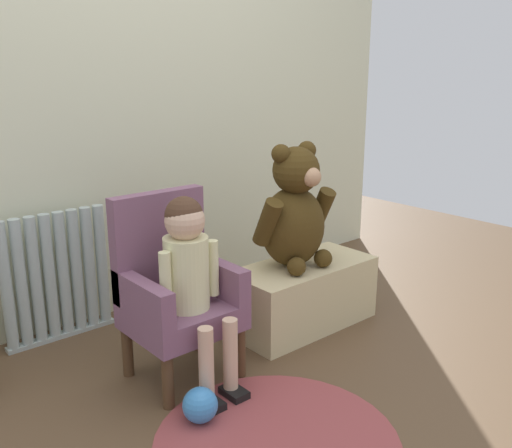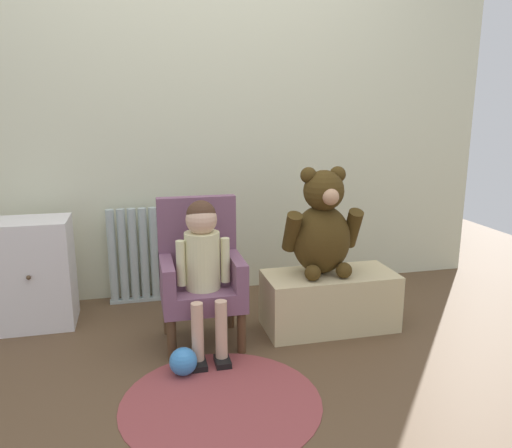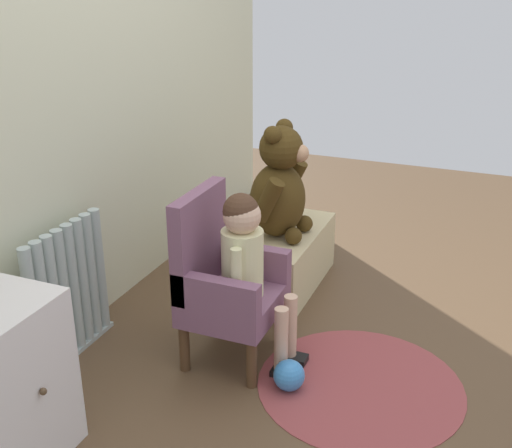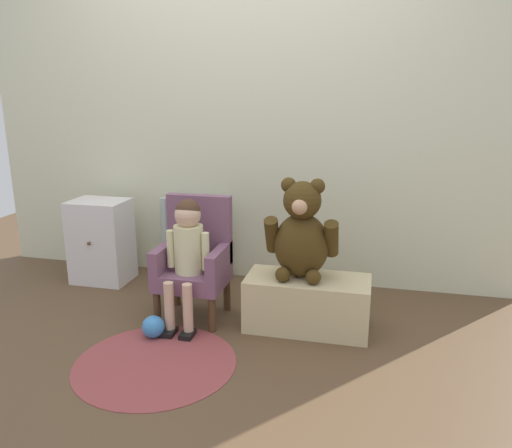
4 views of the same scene
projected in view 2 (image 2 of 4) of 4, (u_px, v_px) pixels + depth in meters
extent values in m
plane|color=brown|center=(246.00, 395.00, 2.07)|extent=(6.00, 6.00, 0.00)
cube|color=beige|center=(199.00, 102.00, 3.03)|extent=(3.80, 0.05, 2.40)
cylinder|color=#AABAB7|center=(112.00, 256.00, 2.98)|extent=(0.05, 0.05, 0.56)
cylinder|color=#AABAB7|center=(123.00, 255.00, 3.00)|extent=(0.05, 0.05, 0.56)
cylinder|color=#AABAB7|center=(134.00, 254.00, 3.01)|extent=(0.05, 0.05, 0.56)
cylinder|color=#AABAB7|center=(144.00, 254.00, 3.03)|extent=(0.05, 0.05, 0.56)
cylinder|color=#AABAB7|center=(154.00, 253.00, 3.04)|extent=(0.05, 0.05, 0.56)
cylinder|color=#AABAB7|center=(165.00, 252.00, 3.05)|extent=(0.05, 0.05, 0.56)
cylinder|color=#AABAB7|center=(175.00, 252.00, 3.07)|extent=(0.05, 0.05, 0.56)
cylinder|color=#AABAB7|center=(185.00, 251.00, 3.08)|extent=(0.05, 0.05, 0.56)
cube|color=#AABAB7|center=(152.00, 298.00, 3.10)|extent=(0.50, 0.05, 0.02)
cube|color=silver|center=(35.00, 273.00, 2.69)|extent=(0.39, 0.30, 0.59)
sphere|color=#4C3823|center=(28.00, 278.00, 2.53)|extent=(0.02, 0.02, 0.02)
cube|color=#774D67|center=(202.00, 295.00, 2.49)|extent=(0.40, 0.36, 0.10)
cube|color=#774D67|center=(197.00, 237.00, 2.57)|extent=(0.40, 0.06, 0.42)
cube|color=#774D67|center=(167.00, 274.00, 2.42)|extent=(0.06, 0.36, 0.14)
cube|color=#774D67|center=(235.00, 269.00, 2.50)|extent=(0.06, 0.36, 0.14)
cylinder|color=#4C331E|center=(172.00, 340.00, 2.34)|extent=(0.04, 0.04, 0.21)
cylinder|color=#4C331E|center=(242.00, 332.00, 2.42)|extent=(0.04, 0.04, 0.21)
cylinder|color=#4C331E|center=(167.00, 315.00, 2.62)|extent=(0.04, 0.04, 0.21)
cylinder|color=#4C331E|center=(230.00, 309.00, 2.70)|extent=(0.04, 0.04, 0.21)
cylinder|color=beige|center=(202.00, 260.00, 2.40)|extent=(0.17, 0.17, 0.28)
sphere|color=#D8AD8E|center=(201.00, 219.00, 2.36)|extent=(0.15, 0.15, 0.15)
sphere|color=#472D1E|center=(201.00, 215.00, 2.36)|extent=(0.14, 0.14, 0.14)
cylinder|color=#D8AD8E|center=(197.00, 332.00, 2.28)|extent=(0.06, 0.06, 0.28)
cube|color=black|center=(199.00, 365.00, 2.29)|extent=(0.07, 0.11, 0.03)
cylinder|color=#D8AD8E|center=(221.00, 329.00, 2.30)|extent=(0.06, 0.06, 0.28)
cube|color=black|center=(223.00, 362.00, 2.32)|extent=(0.07, 0.11, 0.03)
cylinder|color=beige|center=(181.00, 263.00, 2.36)|extent=(0.04, 0.04, 0.22)
cylinder|color=beige|center=(225.00, 260.00, 2.41)|extent=(0.04, 0.04, 0.22)
cube|color=#CCB988|center=(329.00, 300.00, 2.69)|extent=(0.70, 0.33, 0.31)
ellipsoid|color=#422F11|center=(321.00, 239.00, 2.63)|extent=(0.31, 0.27, 0.37)
sphere|color=#422F11|center=(324.00, 191.00, 2.55)|extent=(0.21, 0.21, 0.21)
sphere|color=tan|center=(331.00, 197.00, 2.47)|extent=(0.08, 0.08, 0.08)
sphere|color=#422F11|center=(309.00, 175.00, 2.53)|extent=(0.08, 0.08, 0.08)
sphere|color=#422F11|center=(338.00, 174.00, 2.57)|extent=(0.08, 0.08, 0.08)
cylinder|color=#422F11|center=(292.00, 232.00, 2.56)|extent=(0.08, 0.16, 0.23)
cylinder|color=#422F11|center=(352.00, 228.00, 2.64)|extent=(0.08, 0.16, 0.23)
sphere|color=#422F11|center=(313.00, 273.00, 2.53)|extent=(0.08, 0.08, 0.08)
sphere|color=#422F11|center=(344.00, 270.00, 2.57)|extent=(0.08, 0.08, 0.08)
cylinder|color=brown|center=(221.00, 402.00, 2.02)|extent=(0.82, 0.82, 0.01)
sphere|color=#3A84CA|center=(183.00, 361.00, 2.22)|extent=(0.13, 0.13, 0.13)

